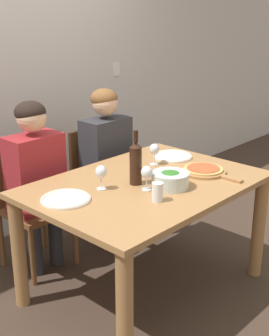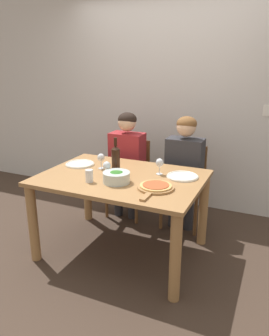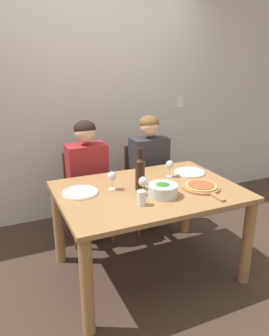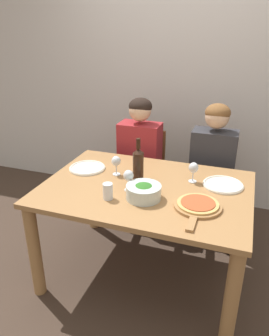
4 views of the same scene
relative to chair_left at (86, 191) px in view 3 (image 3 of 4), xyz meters
name	(u,v)px [view 3 (image 3 of 4)]	position (x,y,z in m)	size (l,w,h in m)	color
ground_plane	(148,270)	(0.30, -0.84, -0.48)	(40.00, 40.00, 0.00)	#3D2D23
back_wall	(95,98)	(0.30, 0.54, 0.87)	(10.00, 0.06, 2.70)	silver
dining_table	(149,204)	(0.30, -0.84, 0.15)	(1.45, 1.03, 0.77)	#9E7042
chair_left	(86,191)	(0.00, 0.00, 0.00)	(0.42, 0.42, 0.88)	brown
chair_right	(145,182)	(0.67, 0.00, 0.00)	(0.42, 0.42, 0.88)	brown
person_woman	(88,171)	(0.00, -0.11, 0.26)	(0.47, 0.51, 1.22)	#28282D
person_man	(150,162)	(0.67, -0.11, 0.26)	(0.47, 0.51, 1.22)	#28282D
wine_bottle	(140,173)	(0.23, -0.82, 0.43)	(0.08, 0.08, 0.34)	black
broccoli_bowl	(163,190)	(0.33, -1.01, 0.33)	(0.23, 0.23, 0.10)	silver
dinner_plate_left	(80,192)	(-0.23, -0.71, 0.30)	(0.28, 0.28, 0.02)	silver
dinner_plate_right	(189,172)	(0.81, -0.65, 0.30)	(0.28, 0.28, 0.02)	silver
pizza_on_board	(202,187)	(0.69, -1.01, 0.30)	(0.30, 0.44, 0.04)	#9E7042
wine_glass_left	(112,177)	(0.03, -0.73, 0.39)	(0.07, 0.07, 0.15)	silver
wine_glass_right	(170,166)	(0.60, -0.66, 0.39)	(0.07, 0.07, 0.15)	silver
wine_glass_centre	(143,183)	(0.20, -0.93, 0.39)	(0.07, 0.07, 0.15)	silver
water_tumbler	(141,198)	(0.12, -1.09, 0.34)	(0.07, 0.07, 0.11)	silver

